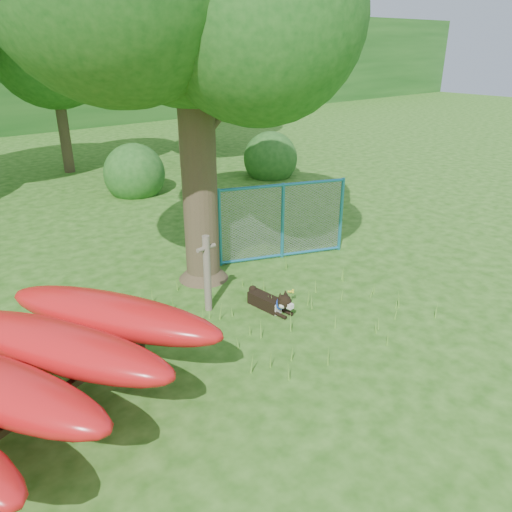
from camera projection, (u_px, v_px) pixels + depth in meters
ground at (297, 344)px, 7.50m from camera, size 80.00×80.00×0.00m
wooden_post at (207, 272)px, 8.21m from camera, size 0.37×0.14×1.34m
kayak_rack at (25, 365)px, 5.57m from camera, size 4.58×4.11×1.13m
husky_dog at (272, 302)px, 8.40m from camera, size 0.32×1.03×0.46m
fence_section at (283, 221)px, 10.25m from camera, size 2.58×1.07×2.67m
wildflower_clump at (291, 293)px, 8.61m from camera, size 0.12×0.12×0.26m
bg_tree_c at (51, 45)px, 15.95m from camera, size 4.00×4.00×6.12m
bg_tree_d at (176, 13)px, 16.21m from camera, size 4.80×4.80×7.50m
bg_tree_e at (201, 15)px, 20.04m from camera, size 4.60×4.60×7.55m
shrub_right at (270, 176)px, 16.97m from camera, size 1.80×1.80×1.80m
shrub_mid at (136, 193)px, 15.03m from camera, size 1.80×1.80×1.80m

